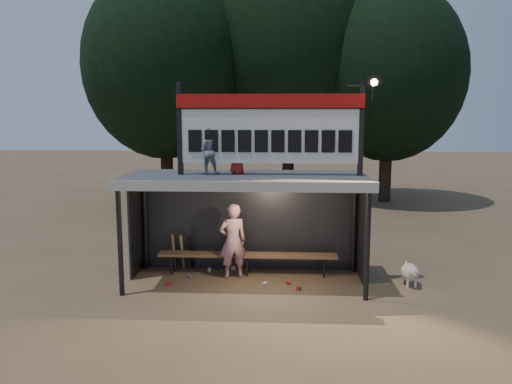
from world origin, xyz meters
TOP-DOWN VIEW (x-y plane):
  - ground at (0.00, 0.00)m, footprint 80.00×80.00m
  - player at (-0.30, 0.32)m, footprint 0.70×0.57m
  - child_a at (-0.77, 0.04)m, footprint 0.48×0.37m
  - child_b at (-0.18, 0.14)m, footprint 0.47×0.39m
  - dugout_shelter at (0.00, 0.24)m, footprint 5.10×2.08m
  - scoreboard_assembly at (0.56, -0.01)m, footprint 4.10×0.27m
  - bench at (0.00, 0.55)m, footprint 4.00×0.35m
  - tree_left at (-4.00, 10.00)m, footprint 6.46×6.46m
  - tree_mid at (1.00, 11.50)m, footprint 7.22×7.22m
  - tree_right at (5.00, 10.50)m, footprint 6.08×6.08m
  - dog at (3.47, 0.01)m, footprint 0.36×0.81m
  - bats at (-1.53, 0.82)m, footprint 0.47×0.32m
  - litter at (-0.24, 0.13)m, footprint 2.82×1.42m

SIDE VIEW (x-z plane):
  - ground at x=0.00m, z-range 0.00..0.00m
  - litter at x=-0.24m, z-range 0.00..0.08m
  - dog at x=3.47m, z-range 0.03..0.53m
  - bats at x=-1.53m, z-range 0.01..0.85m
  - bench at x=0.00m, z-range 0.19..0.67m
  - player at x=-0.30m, z-range 0.00..1.65m
  - dugout_shelter at x=0.00m, z-range 0.69..3.01m
  - child_b at x=-0.18m, z-range 2.32..3.15m
  - child_a at x=-0.77m, z-range 2.32..3.29m
  - scoreboard_assembly at x=0.56m, z-range 2.33..4.32m
  - tree_right at x=5.00m, z-range 0.83..9.55m
  - tree_left at x=-4.00m, z-range 0.88..10.15m
  - tree_mid at x=1.00m, z-range 0.99..11.34m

